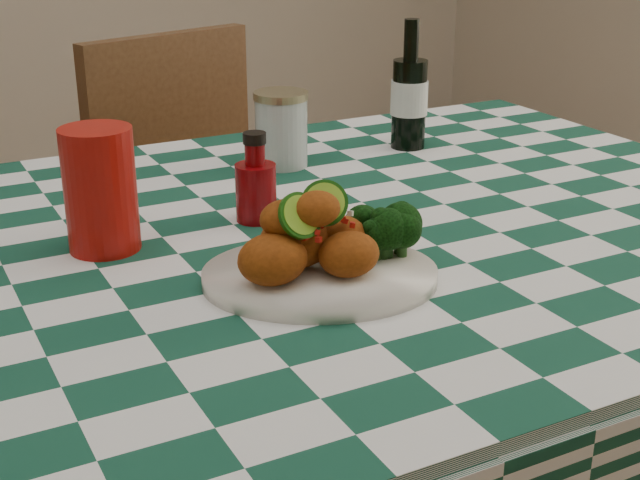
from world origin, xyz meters
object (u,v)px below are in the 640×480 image
red_tumbler (100,190)px  wooden_chair_right (228,254)px  mason_jar (281,129)px  plate (320,276)px  fried_chicken_pile (313,232)px  ketchup_bottle (256,177)px  beer_bottle (410,85)px

red_tumbler → wooden_chair_right: bearing=57.0°
mason_jar → plate: bearing=-110.0°
fried_chicken_pile → wooden_chair_right: (0.23, 0.87, -0.39)m
mason_jar → wooden_chair_right: 0.57m
plate → ketchup_bottle: (0.02, 0.23, 0.05)m
wooden_chair_right → mason_jar: bearing=-114.3°
plate → wooden_chair_right: bearing=75.7°
plate → mason_jar: 0.49m
mason_jar → wooden_chair_right: size_ratio=0.13×
red_tumbler → fried_chicken_pile: bearing=-50.5°
ketchup_bottle → red_tumbler: bearing=-178.1°
ketchup_bottle → plate: bearing=-95.2°
ketchup_bottle → mason_jar: 0.26m
plate → red_tumbler: 0.31m
ketchup_bottle → fried_chicken_pile: bearing=-97.5°
plate → beer_bottle: (0.41, 0.45, 0.10)m
beer_bottle → wooden_chair_right: bearing=115.0°
fried_chicken_pile → beer_bottle: size_ratio=0.67×
red_tumbler → ketchup_bottle: (0.22, 0.01, -0.02)m
red_tumbler → beer_bottle: (0.61, 0.23, 0.03)m
plate → ketchup_bottle: 0.24m
beer_bottle → red_tumbler: bearing=-159.5°
beer_bottle → wooden_chair_right: (-0.19, 0.41, -0.44)m
fried_chicken_pile → beer_bottle: bearing=46.9°
wooden_chair_right → plate: bearing=-120.9°
fried_chicken_pile → mason_jar: (0.17, 0.45, -0.00)m
mason_jar → beer_bottle: (0.25, -0.00, 0.05)m
ketchup_bottle → wooden_chair_right: size_ratio=0.14×
fried_chicken_pile → wooden_chair_right: wooden_chair_right is taller
red_tumbler → mason_jar: (0.36, 0.23, -0.02)m
fried_chicken_pile → wooden_chair_right: bearing=75.1°
red_tumbler → wooden_chair_right: (0.42, 0.64, -0.40)m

